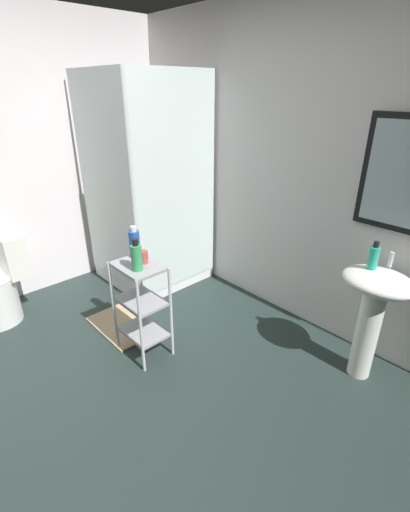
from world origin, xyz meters
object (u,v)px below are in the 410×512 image
Objects in this scene: body_wash_bottle_green at (137,257)px; rinse_cup at (143,257)px; storage_cart at (141,302)px; shampoo_bottle_blue at (135,243)px; pedestal_sink at (374,304)px; hand_soap_bottle at (374,257)px; shower_stall at (149,240)px; bath_mat at (123,325)px.

rinse_cup is at bearing 124.48° from body_wash_bottle_green.
shampoo_bottle_blue is (-0.13, 0.07, 0.41)m from storage_cart.
pedestal_sink is 1.67m from shampoo_bottle_blue.
hand_soap_bottle is 1.52m from body_wash_bottle_green.
hand_soap_bottle is (-0.07, 0.01, 0.31)m from pedestal_sink.
shower_stall is 0.92m from bath_mat.
shower_stall is at bearing 127.15° from bath_mat.
storage_cart is at bearing -6.05° from bath_mat.
hand_soap_bottle is 0.31× the size of bath_mat.
shampoo_bottle_blue is at bearing -144.50° from hand_soap_bottle.
body_wash_bottle_green is at bearing -34.48° from storage_cart.
shower_stall is at bearing 144.29° from rinse_cup.
bath_mat is at bearing -174.91° from shampoo_bottle_blue.
shampoo_bottle_blue is 0.39× the size of bath_mat.
rinse_cup is at bearing -141.26° from hand_soap_bottle.
bath_mat is at bearing -150.15° from pedestal_sink.
hand_soap_bottle is at bearing 169.98° from pedestal_sink.
bath_mat is (-1.57, -0.95, -0.88)m from hand_soap_bottle.
shampoo_bottle_blue is (-0.19, 0.11, 0.01)m from body_wash_bottle_green.
rinse_cup is at bearing -35.71° from shower_stall.
body_wash_bottle_green is at bearing -29.58° from shampoo_bottle_blue.
bath_mat is at bearing -148.75° from hand_soap_bottle.
body_wash_bottle_green reaches higher than bath_mat.
hand_soap_bottle is at bearing 35.50° from shampoo_bottle_blue.
body_wash_bottle_green is 0.37× the size of bath_mat.
bath_mat is at bearing -178.68° from rinse_cup.
rinse_cup is at bearing 1.32° from bath_mat.
shower_stall reaches higher than pedestal_sink.
rinse_cup is (-1.17, -0.94, -0.11)m from hand_soap_bottle.
body_wash_bottle_green reaches higher than storage_cart.
pedestal_sink is 1.56m from rinse_cup.
body_wash_bottle_green is 0.22m from shampoo_bottle_blue.
bath_mat is at bearing 169.64° from body_wash_bottle_green.
body_wash_bottle_green is at bearing -55.52° from rinse_cup.
shampoo_bottle_blue is at bearing 5.09° from bath_mat.
hand_soap_bottle is 1.59m from shampoo_bottle_blue.
hand_soap_bottle is (1.17, 0.99, 0.45)m from storage_cart.
bath_mat is (-0.46, 0.08, -0.83)m from body_wash_bottle_green.
shampoo_bottle_blue is (0.75, -0.62, 0.38)m from shower_stall.
shower_stall is 2.14m from pedestal_sink.
shower_stall is at bearing -171.42° from hand_soap_bottle.
storage_cart is 8.35× the size of rinse_cup.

